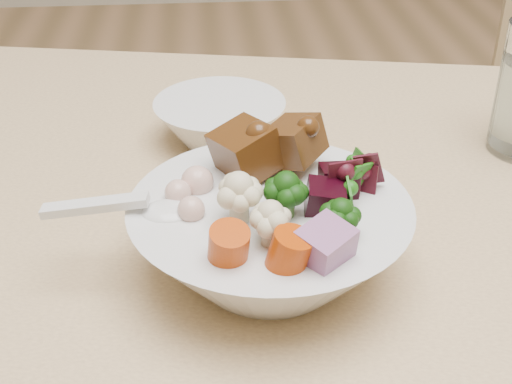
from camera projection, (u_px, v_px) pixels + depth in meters
food_bowl at (272, 233)px, 0.55m from camera, size 0.22×0.22×0.12m
soup_spoon at (150, 211)px, 0.53m from camera, size 0.12×0.04×0.02m
side_bowl at (220, 122)px, 0.75m from camera, size 0.14×0.14×0.05m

